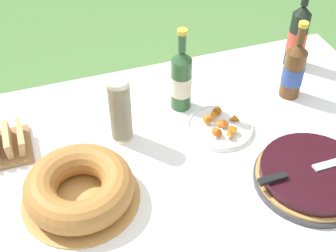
{
  "coord_description": "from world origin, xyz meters",
  "views": [
    {
      "loc": [
        -0.31,
        -0.93,
        1.76
      ],
      "look_at": [
        0.05,
        0.15,
        0.73
      ],
      "focal_mm": 50.0,
      "sensor_mm": 36.0,
      "label": 1
    }
  ],
  "objects": [
    {
      "name": "juice_bottle_red",
      "position": [
        0.67,
        0.41,
        0.8
      ],
      "size": [
        0.07,
        0.07,
        0.34
      ],
      "color": "black",
      "rests_on": "tablecloth"
    },
    {
      "name": "snack_plate_near",
      "position": [
        0.23,
        0.14,
        0.68
      ],
      "size": [
        0.23,
        0.23,
        0.06
      ],
      "color": "white",
      "rests_on": "tablecloth"
    },
    {
      "name": "bundt_cake",
      "position": [
        -0.28,
        -0.01,
        0.72
      ],
      "size": [
        0.35,
        0.35,
        0.1
      ],
      "color": "tan",
      "rests_on": "tablecloth"
    },
    {
      "name": "cider_bottle_amber",
      "position": [
        0.55,
        0.24,
        0.78
      ],
      "size": [
        0.08,
        0.08,
        0.3
      ],
      "color": "brown",
      "rests_on": "tablecloth"
    },
    {
      "name": "cup_stack",
      "position": [
        -0.1,
        0.21,
        0.79
      ],
      "size": [
        0.07,
        0.07,
        0.24
      ],
      "color": "beige",
      "rests_on": "tablecloth"
    },
    {
      "name": "berry_tart",
      "position": [
        0.4,
        -0.17,
        0.7
      ],
      "size": [
        0.35,
        0.35,
        0.06
      ],
      "color": "#38383D",
      "rests_on": "tablecloth"
    },
    {
      "name": "garden_table",
      "position": [
        0.0,
        0.0,
        0.61
      ],
      "size": [
        1.77,
        1.16,
        0.66
      ],
      "color": "brown",
      "rests_on": "ground_plane"
    },
    {
      "name": "tablecloth",
      "position": [
        0.0,
        0.0,
        0.65
      ],
      "size": [
        1.78,
        1.17,
        0.1
      ],
      "color": "white",
      "rests_on": "garden_table"
    },
    {
      "name": "cider_bottle_green",
      "position": [
        0.15,
        0.3,
        0.79
      ],
      "size": [
        0.08,
        0.08,
        0.32
      ],
      "color": "#2D562D",
      "rests_on": "tablecloth"
    },
    {
      "name": "serving_knife",
      "position": [
        0.37,
        -0.17,
        0.73
      ],
      "size": [
        0.38,
        0.03,
        0.01
      ],
      "rotation": [
        0.0,
        0.0,
        0.01
      ],
      "color": "silver",
      "rests_on": "berry_tart"
    }
  ]
}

